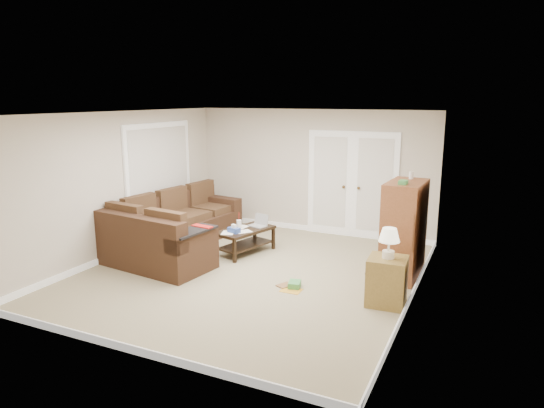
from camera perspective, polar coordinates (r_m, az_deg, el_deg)
The scene contains 17 objects.
floor at distance 7.77m, azimuth -2.57°, elevation -8.11°, with size 5.50×5.50×0.00m, color tan.
ceiling at distance 7.28m, azimuth -2.76°, elevation 10.64°, with size 5.00×5.50×0.02m, color white.
wall_left at distance 8.85m, azimuth -17.19°, elevation 2.27°, with size 0.02×5.50×2.50m, color beige.
wall_right at distance 6.67m, azimuth 16.75°, elevation -0.88°, with size 0.02×5.50×2.50m, color beige.
wall_back at distance 9.91m, azimuth 4.72°, elevation 3.83°, with size 5.00×0.02×2.50m, color beige.
wall_front at distance 5.22m, azimuth -16.78°, elevation -4.55°, with size 5.00×0.02×2.50m, color beige.
baseboards at distance 7.76m, azimuth -2.57°, elevation -7.76°, with size 5.00×5.50×0.10m, color white, non-canonical shape.
french_doors at distance 9.65m, azimuth 9.36°, elevation 2.19°, with size 1.80×0.05×2.13m.
window_left at distance 9.54m, azimuth -13.14°, elevation 5.03°, with size 0.05×1.92×1.42m.
sectional_sofa at distance 8.90m, azimuth -11.81°, elevation -3.25°, with size 2.10×3.21×0.92m.
coffee_table at distance 8.68m, azimuth -3.09°, elevation -4.22°, with size 0.82×1.19×0.74m.
tv_armoire at distance 7.66m, azimuth 15.23°, elevation -2.91°, with size 0.57×0.96×1.61m.
side_cabinet at distance 6.71m, azimuth 13.38°, elevation -8.37°, with size 0.53×0.53×1.06m.
space_heater at distance 9.40m, azimuth 14.32°, elevation -3.91°, with size 0.11×0.10×0.29m, color white.
floor_magazine at distance 7.10m, azimuth 2.26°, elevation -10.11°, with size 0.29×0.23×0.01m, color gold.
floor_greenbox at distance 7.20m, azimuth 2.67°, elevation -9.43°, with size 0.17×0.22×0.09m, color #449549.
floor_book at distance 7.32m, azimuth 1.08°, elevation -9.35°, with size 0.17×0.23×0.02m, color brown.
Camera 1 is at (3.37, -6.45, 2.73)m, focal length 32.00 mm.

